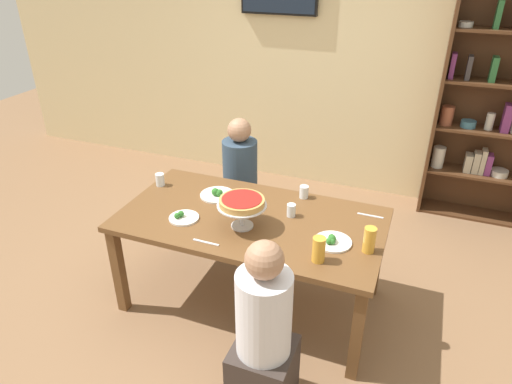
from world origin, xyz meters
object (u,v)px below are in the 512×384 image
at_px(salad_plate_near_diner, 332,241).
at_px(deep_dish_pizza_stand, 242,204).
at_px(diner_near_right, 263,343).
at_px(water_glass_clear_spare, 291,210).
at_px(beer_glass_amber_short, 369,240).
at_px(salad_plate_far_diner, 183,217).
at_px(diner_far_left, 240,189).
at_px(water_glass_clear_far, 160,180).
at_px(cutlery_knife_near, 370,216).
at_px(salad_plate_spare, 217,194).
at_px(cutlery_fork_near, 206,242).
at_px(beer_glass_amber_tall, 319,249).
at_px(bookshelf, 501,110).
at_px(dining_table, 251,227).
at_px(water_glass_clear_near, 304,192).

bearing_deg(salad_plate_near_diner, deep_dish_pizza_stand, -177.81).
height_order(diner_near_right, water_glass_clear_spare, diner_near_right).
height_order(beer_glass_amber_short, water_glass_clear_spare, beer_glass_amber_short).
bearing_deg(salad_plate_far_diner, diner_far_left, 89.06).
bearing_deg(deep_dish_pizza_stand, beer_glass_amber_short, 1.22).
height_order(water_glass_clear_far, cutlery_knife_near, water_glass_clear_far).
bearing_deg(water_glass_clear_spare, salad_plate_near_diner, -32.94).
xyz_separation_m(salad_plate_spare, cutlery_fork_near, (0.19, -0.58, -0.01)).
bearing_deg(cutlery_fork_near, beer_glass_amber_tall, 6.52).
distance_m(beer_glass_amber_short, cutlery_fork_near, 1.01).
height_order(salad_plate_spare, cutlery_knife_near, salad_plate_spare).
xyz_separation_m(salad_plate_spare, cutlery_knife_near, (1.12, 0.13, -0.01)).
xyz_separation_m(salad_plate_far_diner, water_glass_clear_far, (-0.41, 0.38, 0.04)).
distance_m(water_glass_clear_spare, cutlery_knife_near, 0.55).
height_order(beer_glass_amber_tall, cutlery_knife_near, beer_glass_amber_tall).
height_order(deep_dish_pizza_stand, beer_glass_amber_short, deep_dish_pizza_stand).
distance_m(bookshelf, beer_glass_amber_short, 2.29).
bearing_deg(bookshelf, salad_plate_far_diner, -133.23).
bearing_deg(deep_dish_pizza_stand, water_glass_clear_spare, 42.57).
height_order(cutlery_fork_near, cutlery_knife_near, same).
bearing_deg(deep_dish_pizza_stand, salad_plate_spare, 136.50).
xyz_separation_m(beer_glass_amber_tall, cutlery_fork_near, (-0.71, -0.07, -0.08)).
bearing_deg(bookshelf, diner_far_left, -149.00).
bearing_deg(diner_far_left, beer_glass_amber_short, 54.20).
distance_m(salad_plate_far_diner, beer_glass_amber_short, 1.25).
relative_size(beer_glass_amber_tall, beer_glass_amber_short, 0.96).
relative_size(diner_far_left, deep_dish_pizza_stand, 3.49).
height_order(dining_table, diner_near_right, diner_near_right).
xyz_separation_m(salad_plate_spare, beer_glass_amber_tall, (0.90, -0.50, 0.06)).
bearing_deg(salad_plate_far_diner, cutlery_knife_near, 22.85).
bearing_deg(water_glass_clear_far, dining_table, -12.91).
bearing_deg(diner_near_right, water_glass_clear_far, 50.95).
distance_m(diner_near_right, water_glass_clear_near, 1.26).
height_order(water_glass_clear_near, cutlery_knife_near, water_glass_clear_near).
bearing_deg(water_glass_clear_far, bookshelf, 36.31).
xyz_separation_m(deep_dish_pizza_stand, salad_plate_near_diner, (0.61, 0.02, -0.16)).
distance_m(deep_dish_pizza_stand, salad_plate_far_diner, 0.45).
bearing_deg(water_glass_clear_far, salad_plate_near_diner, -11.59).
xyz_separation_m(salad_plate_near_diner, cutlery_knife_near, (0.17, 0.42, -0.01)).
relative_size(dining_table, salad_plate_spare, 7.04).
relative_size(beer_glass_amber_tall, cutlery_knife_near, 0.89).
height_order(bookshelf, salad_plate_far_diner, bookshelf).
xyz_separation_m(cutlery_fork_near, cutlery_knife_near, (0.92, 0.70, 0.00)).
relative_size(salad_plate_near_diner, water_glass_clear_far, 2.45).
height_order(deep_dish_pizza_stand, water_glass_clear_near, deep_dish_pizza_stand).
bearing_deg(diner_far_left, salad_plate_spare, 6.35).
relative_size(dining_table, beer_glass_amber_short, 10.88).
relative_size(dining_table, salad_plate_near_diner, 7.59).
height_order(salad_plate_near_diner, cutlery_knife_near, salad_plate_near_diner).
xyz_separation_m(diner_far_left, diner_near_right, (0.81, -1.59, 0.00)).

